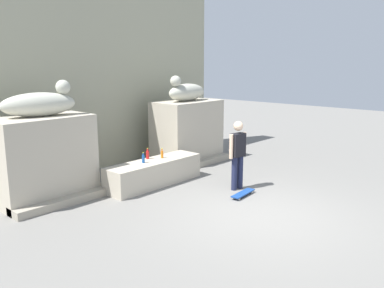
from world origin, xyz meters
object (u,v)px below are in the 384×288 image
statue_reclining_left (40,103)px  skateboard (243,193)px  bottle_orange (162,154)px  statue_reclining_right (186,92)px  bottle_blue (143,159)px  bottle_red (148,155)px  skater (238,152)px

statue_reclining_left → skateboard: size_ratio=2.06×
bottle_orange → statue_reclining_right: bearing=26.6°
bottle_blue → statue_reclining_right: bearing=21.2°
statue_reclining_right → skateboard: size_ratio=2.02×
bottle_red → bottle_blue: bearing=-146.1°
statue_reclining_left → skateboard: bearing=-34.6°
bottle_red → bottle_blue: 0.42m
skater → bottle_orange: size_ratio=6.60×
skateboard → bottle_red: (-0.75, 2.43, 0.67)m
skater → bottle_red: skater is taller
bottle_red → statue_reclining_left: bearing=161.3°
bottle_orange → bottle_blue: bottle_blue is taller
skateboard → bottle_orange: (-0.44, 2.23, 0.66)m
statue_reclining_left → statue_reclining_right: size_ratio=1.02×
skater → bottle_blue: (-1.42, 1.79, -0.19)m
statue_reclining_left → skater: statue_reclining_left is taller
bottle_orange → statue_reclining_left: bearing=159.4°
statue_reclining_right → statue_reclining_left: bearing=-5.8°
skater → bottle_blue: 2.29m
bottle_orange → bottle_red: size_ratio=0.91×
statue_reclining_right → skater: 3.32m
statue_reclining_right → bottle_orange: bearing=20.7°
statue_reclining_right → skateboard: statue_reclining_right is taller
statue_reclining_right → bottle_blue: bearing=15.3°
statue_reclining_right → skateboard: (-1.57, -3.23, -2.10)m
bottle_orange → bottle_red: (-0.31, 0.21, 0.01)m
statue_reclining_left → bottle_blue: statue_reclining_left is taller
statue_reclining_left → bottle_red: (2.35, -0.80, -1.42)m
statue_reclining_left → skater: bearing=-27.8°
statue_reclining_right → skateboard: bearing=58.2°
statue_reclining_right → bottle_orange: statue_reclining_right is taller
statue_reclining_right → bottle_red: statue_reclining_right is taller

